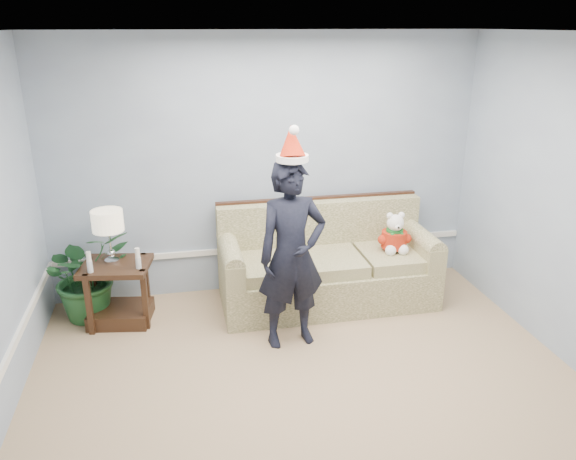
{
  "coord_description": "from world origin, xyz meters",
  "views": [
    {
      "loc": [
        -0.95,
        -3.12,
        2.75
      ],
      "look_at": [
        0.03,
        1.55,
        0.99
      ],
      "focal_mm": 35.0,
      "sensor_mm": 36.0,
      "label": 1
    }
  ],
  "objects_px": {
    "side_table": "(120,299)",
    "table_lamp": "(108,223)",
    "sofa": "(326,267)",
    "teddy_bear": "(395,237)",
    "man": "(292,256)",
    "houseplant": "(87,274)"
  },
  "relations": [
    {
      "from": "sofa",
      "to": "side_table",
      "type": "distance_m",
      "value": 2.09
    },
    {
      "from": "table_lamp",
      "to": "houseplant",
      "type": "xyz_separation_m",
      "value": [
        -0.26,
        0.11,
        -0.55
      ]
    },
    {
      "from": "sofa",
      "to": "table_lamp",
      "type": "relative_size",
      "value": 4.2
    },
    {
      "from": "houseplant",
      "to": "man",
      "type": "relative_size",
      "value": 0.53
    },
    {
      "from": "man",
      "to": "teddy_bear",
      "type": "distance_m",
      "value": 1.38
    },
    {
      "from": "sofa",
      "to": "side_table",
      "type": "height_order",
      "value": "sofa"
    },
    {
      "from": "side_table",
      "to": "table_lamp",
      "type": "xyz_separation_m",
      "value": [
        -0.03,
        0.05,
        0.77
      ]
    },
    {
      "from": "side_table",
      "to": "table_lamp",
      "type": "relative_size",
      "value": 1.36
    },
    {
      "from": "side_table",
      "to": "man",
      "type": "relative_size",
      "value": 0.42
    },
    {
      "from": "sofa",
      "to": "houseplant",
      "type": "distance_m",
      "value": 2.39
    },
    {
      "from": "houseplant",
      "to": "man",
      "type": "xyz_separation_m",
      "value": [
        1.86,
        -0.87,
        0.4
      ]
    },
    {
      "from": "side_table",
      "to": "sofa",
      "type": "bearing_deg",
      "value": 1.39
    },
    {
      "from": "sofa",
      "to": "houseplant",
      "type": "height_order",
      "value": "sofa"
    },
    {
      "from": "sofa",
      "to": "man",
      "type": "bearing_deg",
      "value": -124.7
    },
    {
      "from": "teddy_bear",
      "to": "man",
      "type": "bearing_deg",
      "value": -148.46
    },
    {
      "from": "table_lamp",
      "to": "houseplant",
      "type": "height_order",
      "value": "table_lamp"
    },
    {
      "from": "sofa",
      "to": "man",
      "type": "xyz_separation_m",
      "value": [
        -0.53,
        -0.76,
        0.49
      ]
    },
    {
      "from": "side_table",
      "to": "teddy_bear",
      "type": "relative_size",
      "value": 1.67
    },
    {
      "from": "man",
      "to": "teddy_bear",
      "type": "height_order",
      "value": "man"
    },
    {
      "from": "teddy_bear",
      "to": "table_lamp",
      "type": "bearing_deg",
      "value": -178.4
    },
    {
      "from": "side_table",
      "to": "houseplant",
      "type": "height_order",
      "value": "houseplant"
    },
    {
      "from": "teddy_bear",
      "to": "houseplant",
      "type": "bearing_deg",
      "value": 179.76
    }
  ]
}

